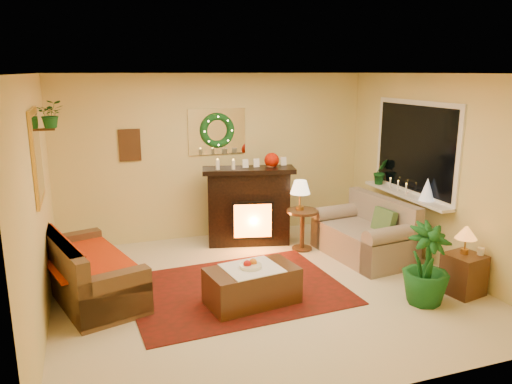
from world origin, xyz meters
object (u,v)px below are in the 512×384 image
object	(u,v)px
fireplace	(248,209)
coffee_table	(252,286)
sofa	(90,262)
end_table_square	(464,272)
loveseat	(363,229)
side_table_round	(302,229)

from	to	relation	value
fireplace	coffee_table	bearing A→B (deg)	-94.09
sofa	end_table_square	world-z (taller)	sofa
loveseat	coffee_table	world-z (taller)	loveseat
loveseat	end_table_square	world-z (taller)	loveseat
fireplace	coffee_table	xyz separation A→B (m)	(-0.62, -2.00, -0.34)
fireplace	loveseat	distance (m)	1.77
fireplace	side_table_round	distance (m)	0.89
sofa	fireplace	size ratio (longest dim) A/B	1.45
coffee_table	end_table_square	bearing A→B (deg)	-21.40
fireplace	end_table_square	world-z (taller)	fireplace
end_table_square	loveseat	bearing A→B (deg)	108.52
end_table_square	coffee_table	distance (m)	2.56
end_table_square	coffee_table	size ratio (longest dim) A/B	0.48
loveseat	end_table_square	bearing A→B (deg)	-78.08
side_table_round	end_table_square	size ratio (longest dim) A/B	1.24
coffee_table	sofa	bearing A→B (deg)	146.34
loveseat	side_table_round	distance (m)	0.91
side_table_round	fireplace	bearing A→B (deg)	141.45
sofa	fireplace	distance (m)	2.64
side_table_round	end_table_square	bearing A→B (deg)	-59.50
sofa	side_table_round	xyz separation A→B (m)	(3.04, 0.63, -0.10)
sofa	side_table_round	size ratio (longest dim) A/B	2.91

